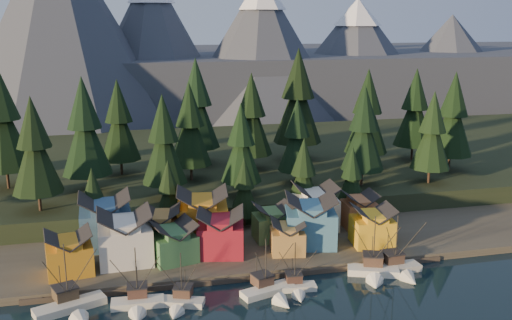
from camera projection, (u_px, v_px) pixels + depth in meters
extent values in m
cube|color=#3D372C|center=(223.00, 230.00, 130.23)|extent=(400.00, 50.00, 1.50)
cube|color=black|center=(195.00, 167.00, 176.90)|extent=(420.00, 100.00, 6.00)
cube|color=#4D4337|center=(245.00, 275.00, 108.10)|extent=(80.00, 4.00, 1.00)
cube|color=#444A58|center=(159.00, 79.00, 315.63)|extent=(560.00, 160.00, 30.00)
cone|color=#444A58|center=(59.00, 25.00, 241.65)|extent=(100.00, 100.00, 90.00)
cone|color=#444A58|center=(153.00, 44.00, 269.78)|extent=(80.00, 80.00, 72.00)
cone|color=#444A58|center=(261.00, 48.00, 270.13)|extent=(84.00, 84.00, 68.00)
cone|color=#444A58|center=(356.00, 55.00, 298.77)|extent=(92.00, 92.00, 58.00)
cone|color=white|center=(358.00, 12.00, 293.45)|extent=(25.76, 25.76, 13.92)
cone|color=#444A58|center=(449.00, 60.00, 320.73)|extent=(88.00, 88.00, 50.00)
cube|color=beige|center=(70.00, 308.00, 96.08)|extent=(12.24, 7.60, 1.84)
cube|color=black|center=(70.00, 311.00, 96.25)|extent=(12.53, 7.76, 0.40)
cube|color=#493A27|center=(65.00, 293.00, 97.37)|extent=(4.70, 4.57, 2.07)
cube|color=black|center=(65.00, 287.00, 97.09)|extent=(4.99, 4.87, 0.23)
cylinder|color=black|center=(66.00, 273.00, 95.20)|extent=(0.21, 0.21, 10.34)
cylinder|color=black|center=(60.00, 279.00, 98.92)|extent=(0.16, 0.16, 5.05)
cube|color=beige|center=(138.00, 304.00, 97.36)|extent=(9.02, 3.50, 1.66)
cone|color=beige|center=(137.00, 318.00, 92.71)|extent=(3.24, 3.17, 3.11)
cube|color=black|center=(138.00, 307.00, 97.51)|extent=(9.24, 3.56, 0.36)
cube|color=#4C3228|center=(137.00, 291.00, 98.52)|extent=(3.46, 3.26, 1.87)
cube|color=black|center=(137.00, 286.00, 98.27)|extent=(3.67, 3.47, 0.21)
cylinder|color=black|center=(136.00, 273.00, 96.56)|extent=(0.19, 0.19, 9.34)
cylinder|color=black|center=(137.00, 279.00, 99.93)|extent=(0.15, 0.15, 4.57)
cube|color=beige|center=(181.00, 303.00, 97.74)|extent=(8.25, 5.31, 1.49)
cone|color=beige|center=(175.00, 316.00, 93.63)|extent=(3.54, 3.46, 2.79)
cube|color=black|center=(182.00, 306.00, 97.87)|extent=(8.45, 5.42, 0.33)
cube|color=#483126|center=(183.00, 292.00, 98.76)|extent=(3.76, 3.65, 1.68)
cube|color=black|center=(183.00, 287.00, 98.54)|extent=(4.00, 3.89, 0.19)
cylinder|color=black|center=(181.00, 276.00, 97.02)|extent=(0.17, 0.17, 8.38)
cylinder|color=black|center=(185.00, 281.00, 100.00)|extent=(0.13, 0.13, 4.10)
cube|color=silver|center=(267.00, 292.00, 101.76)|extent=(10.27, 5.86, 1.63)
cone|color=silver|center=(284.00, 304.00, 97.28)|extent=(3.91, 4.11, 3.05)
cube|color=black|center=(267.00, 295.00, 101.91)|extent=(10.52, 5.98, 0.36)
cube|color=#50382B|center=(262.00, 280.00, 102.88)|extent=(4.02, 3.88, 1.83)
cube|color=black|center=(262.00, 275.00, 102.63)|extent=(4.27, 4.14, 0.20)
cylinder|color=black|center=(266.00, 263.00, 100.97)|extent=(0.18, 0.18, 9.14)
cylinder|color=black|center=(256.00, 268.00, 104.23)|extent=(0.14, 0.14, 4.47)
cube|color=silver|center=(295.00, 288.00, 103.21)|extent=(7.79, 3.41, 1.42)
cone|color=silver|center=(300.00, 299.00, 99.21)|extent=(2.91, 2.84, 2.66)
cube|color=black|center=(295.00, 291.00, 103.33)|extent=(7.98, 3.47, 0.31)
cube|color=#462E25|center=(294.00, 278.00, 104.20)|extent=(3.09, 2.93, 1.60)
cube|color=black|center=(294.00, 273.00, 103.99)|extent=(3.29, 3.13, 0.18)
cylinder|color=black|center=(295.00, 263.00, 102.52)|extent=(0.16, 0.16, 7.98)
cylinder|color=black|center=(292.00, 268.00, 105.41)|extent=(0.12, 0.12, 3.90)
cube|color=white|center=(373.00, 272.00, 109.51)|extent=(10.24, 6.53, 1.82)
cone|color=white|center=(375.00, 285.00, 104.40)|extent=(4.34, 4.27, 3.42)
cube|color=black|center=(373.00, 275.00, 109.67)|extent=(10.48, 6.66, 0.40)
cube|color=#4D3729|center=(373.00, 260.00, 110.78)|extent=(4.60, 4.46, 2.05)
cube|color=black|center=(373.00, 254.00, 110.51)|extent=(4.89, 4.75, 0.23)
cylinder|color=black|center=(374.00, 242.00, 108.63)|extent=(0.20, 0.20, 10.25)
cylinder|color=black|center=(372.00, 248.00, 112.33)|extent=(0.16, 0.16, 5.01)
cube|color=beige|center=(396.00, 269.00, 110.72)|extent=(9.64, 4.01, 1.78)
cone|color=beige|center=(411.00, 281.00, 105.93)|extent=(3.57, 3.45, 3.35)
cube|color=black|center=(396.00, 273.00, 110.88)|extent=(9.87, 4.08, 0.39)
cube|color=brown|center=(392.00, 258.00, 111.90)|extent=(3.80, 3.59, 2.01)
cube|color=black|center=(393.00, 252.00, 111.63)|extent=(4.04, 3.83, 0.22)
cylinder|color=black|center=(397.00, 240.00, 109.84)|extent=(0.20, 0.20, 10.04)
cylinder|color=black|center=(388.00, 247.00, 113.33)|extent=(0.16, 0.16, 4.91)
cube|color=#C4811B|center=(70.00, 259.00, 105.99)|extent=(9.14, 8.28, 5.60)
cube|color=#C4811B|center=(68.00, 242.00, 105.18)|extent=(5.49, 7.59, 1.15)
cube|color=silver|center=(126.00, 244.00, 110.66)|extent=(10.44, 9.37, 7.28)
cube|color=silver|center=(124.00, 223.00, 109.61)|extent=(5.90, 9.00, 1.42)
cube|color=#3A6C3E|center=(174.00, 247.00, 111.72)|extent=(9.65, 9.26, 5.36)
cube|color=#3A6C3E|center=(173.00, 232.00, 110.94)|extent=(6.10, 8.22, 1.13)
cube|color=maroon|center=(221.00, 239.00, 114.59)|extent=(10.52, 9.70, 6.41)
cube|color=maroon|center=(221.00, 221.00, 113.67)|extent=(6.49, 8.70, 1.28)
cube|color=#AC7E3D|center=(287.00, 241.00, 115.71)|extent=(7.64, 7.64, 4.74)
cube|color=#AC7E3D|center=(288.00, 228.00, 115.02)|extent=(4.67, 7.01, 0.93)
cube|color=teal|center=(310.00, 228.00, 119.11)|extent=(11.75, 10.51, 7.51)
cube|color=teal|center=(311.00, 208.00, 118.03)|extent=(7.23, 9.39, 1.43)
cube|color=gold|center=(372.00, 231.00, 119.60)|extent=(9.00, 8.08, 5.69)
cube|color=gold|center=(373.00, 216.00, 118.78)|extent=(5.28, 7.54, 1.16)
cube|color=#325578|center=(106.00, 228.00, 118.43)|extent=(10.57, 9.48, 7.94)
cube|color=#325578|center=(105.00, 207.00, 117.30)|extent=(5.97, 9.11, 1.43)
cube|color=#A27739|center=(162.00, 233.00, 118.21)|extent=(8.62, 8.21, 6.22)
cube|color=#A27739|center=(162.00, 216.00, 117.33)|extent=(5.19, 7.57, 1.08)
cube|color=orange|center=(203.00, 222.00, 121.63)|extent=(11.57, 10.21, 7.89)
cube|color=orange|center=(202.00, 202.00, 120.51)|extent=(6.86, 9.43, 1.48)
cube|color=#4B753F|center=(272.00, 227.00, 122.44)|extent=(7.89, 6.58, 5.44)
cube|color=#4B753F|center=(272.00, 213.00, 121.66)|extent=(4.43, 6.34, 1.08)
cube|color=white|center=(315.00, 213.00, 128.67)|extent=(9.79, 8.81, 7.26)
cube|color=white|center=(316.00, 195.00, 127.64)|extent=(5.59, 8.41, 1.31)
cube|color=#AA653C|center=(359.00, 215.00, 129.59)|extent=(7.51, 7.08, 5.86)
cube|color=#AA653C|center=(360.00, 200.00, 128.76)|extent=(4.26, 6.80, 1.01)
cylinder|color=#332319|center=(8.00, 178.00, 143.53)|extent=(0.70, 0.70, 5.52)
cone|color=black|center=(3.00, 131.00, 140.64)|extent=(13.50, 13.50, 19.03)
cylinder|color=#332319|center=(40.00, 201.00, 127.01)|extent=(0.70, 0.70, 4.54)
cone|color=black|center=(36.00, 158.00, 124.63)|extent=(11.10, 11.10, 15.64)
cone|color=black|center=(32.00, 122.00, 122.68)|extent=(7.57, 7.57, 11.35)
cylinder|color=#332319|center=(89.00, 182.00, 140.52)|extent=(0.70, 0.70, 5.04)
cone|color=black|center=(86.00, 139.00, 137.88)|extent=(12.32, 12.32, 17.37)
cone|color=black|center=(83.00, 102.00, 135.71)|extent=(8.40, 8.40, 12.60)
cylinder|color=#332319|center=(122.00, 166.00, 156.52)|extent=(0.70, 0.70, 4.62)
cone|color=black|center=(119.00, 131.00, 154.11)|extent=(11.29, 11.29, 15.91)
cone|color=black|center=(118.00, 100.00, 152.12)|extent=(7.70, 7.70, 11.55)
cylinder|color=#332319|center=(166.00, 190.00, 135.18)|extent=(0.70, 0.70, 4.42)
cone|color=black|center=(164.00, 151.00, 132.87)|extent=(10.81, 10.81, 15.23)
cone|color=black|center=(163.00, 117.00, 130.97)|extent=(7.37, 7.37, 11.05)
cylinder|color=#332319|center=(191.00, 172.00, 151.12)|extent=(0.70, 0.70, 4.59)
cone|color=black|center=(190.00, 135.00, 148.72)|extent=(11.21, 11.21, 15.80)
cone|color=black|center=(189.00, 104.00, 146.75)|extent=(7.64, 7.64, 11.46)
cylinder|color=#332319|center=(241.00, 188.00, 137.37)|extent=(0.70, 0.70, 4.01)
cone|color=black|center=(241.00, 153.00, 135.28)|extent=(9.80, 9.80, 13.82)
cone|color=black|center=(241.00, 124.00, 133.55)|extent=(6.68, 6.68, 10.03)
cylinder|color=#332319|center=(252.00, 161.00, 161.73)|extent=(0.70, 0.70, 4.83)
cone|color=black|center=(251.00, 125.00, 159.20)|extent=(11.80, 11.80, 16.63)
cone|color=black|center=(251.00, 94.00, 157.13)|extent=(8.05, 8.05, 12.07)
cylinder|color=#332319|center=(296.00, 177.00, 147.57)|extent=(0.70, 0.70, 3.96)
cone|color=black|center=(297.00, 144.00, 145.50)|extent=(9.67, 9.67, 13.63)
cone|color=black|center=(297.00, 117.00, 143.81)|extent=(6.60, 6.60, 9.89)
cylinder|color=#332319|center=(297.00, 150.00, 172.74)|extent=(0.70, 0.70, 5.90)
cone|color=black|center=(298.00, 108.00, 169.65)|extent=(14.42, 14.42, 20.32)
cone|color=black|center=(298.00, 73.00, 167.12)|extent=(9.83, 9.83, 14.74)
cylinder|color=#332319|center=(362.00, 177.00, 146.37)|extent=(0.70, 0.70, 4.52)
cone|color=black|center=(363.00, 139.00, 144.00)|extent=(11.06, 11.06, 15.58)
cone|color=black|center=(365.00, 108.00, 142.06)|extent=(7.54, 7.54, 11.31)
cylinder|color=#332319|center=(365.00, 160.00, 163.21)|extent=(0.70, 0.70, 4.99)
cone|color=black|center=(367.00, 122.00, 160.60)|extent=(12.20, 12.20, 17.19)
cone|color=black|center=(368.00, 91.00, 158.46)|extent=(8.32, 8.32, 12.48)
cylinder|color=#332319|center=(429.00, 175.00, 148.55)|extent=(0.70, 0.70, 4.24)
cone|color=black|center=(431.00, 141.00, 146.33)|extent=(10.36, 10.36, 14.60)
cone|color=black|center=(434.00, 112.00, 144.51)|extent=(7.06, 7.06, 10.59)
cylinder|color=#332319|center=(412.00, 152.00, 172.93)|extent=(0.70, 0.70, 4.86)
cone|color=black|center=(414.00, 118.00, 170.38)|extent=(11.88, 11.88, 16.74)
cone|color=black|center=(416.00, 89.00, 168.30)|extent=(8.10, 8.10, 12.15)
cylinder|color=#332319|center=(198.00, 155.00, 167.96)|extent=(0.70, 0.70, 5.46)
cone|color=black|center=(197.00, 115.00, 165.10)|extent=(13.35, 13.35, 18.82)
cone|color=black|center=(196.00, 81.00, 162.75)|extent=(9.11, 9.11, 13.66)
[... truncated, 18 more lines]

